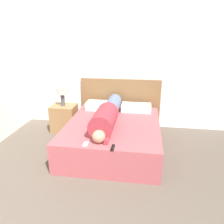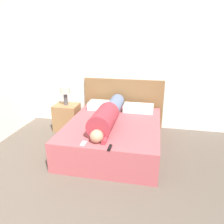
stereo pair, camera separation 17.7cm
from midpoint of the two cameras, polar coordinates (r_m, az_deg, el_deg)
wall_back at (r=4.68m, az=2.45°, el=11.84°), size 5.20×0.06×2.60m
bed at (r=3.90m, az=1.74°, el=-6.12°), size 1.59×1.92×0.48m
headboard at (r=4.76m, az=3.98°, el=2.34°), size 1.71×0.04×1.05m
nightstand at (r=4.69m, az=-10.62°, el=-1.37°), size 0.49×0.41×0.56m
table_lamp at (r=4.53m, az=-11.06°, el=5.16°), size 0.21×0.21×0.38m
person_lying at (r=3.71m, az=0.26°, el=-0.72°), size 0.37×1.77×0.37m
pillow_near_headboard at (r=4.48m, az=-1.04°, el=1.70°), size 0.61×0.33×0.15m
pillow_second at (r=4.38m, az=8.05°, el=1.01°), size 0.58×0.33×0.13m
tv_remote at (r=2.98m, az=1.15°, el=-9.28°), size 0.04×0.15×0.02m
cell_phone at (r=3.11m, az=-5.82°, el=-8.16°), size 0.06×0.13×0.01m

